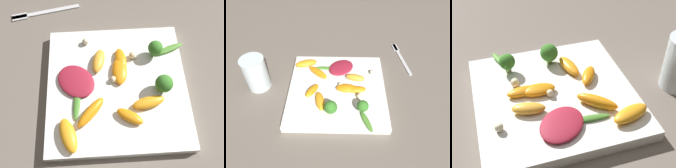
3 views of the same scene
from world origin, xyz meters
TOP-DOWN VIEW (x-y plane):
  - ground_plane at (0.00, 0.00)m, footprint 2.40×2.40m
  - plate at (0.00, 0.00)m, footprint 0.30×0.30m
  - radicchio_leaf_0 at (0.09, -0.01)m, footprint 0.11×0.11m
  - orange_segment_0 at (-0.02, 0.08)m, footprint 0.06×0.05m
  - orange_segment_1 at (-0.01, -0.06)m, footprint 0.03×0.06m
  - orange_segment_2 at (0.10, 0.11)m, footprint 0.05×0.08m
  - orange_segment_3 at (-0.01, -0.03)m, footprint 0.03×0.07m
  - orange_segment_4 at (-0.06, 0.05)m, footprint 0.07×0.04m
  - orange_segment_5 at (0.04, -0.06)m, footprint 0.04×0.07m
  - orange_segment_6 at (0.06, 0.06)m, footprint 0.07×0.07m
  - broccoli_floret_0 at (-0.10, 0.02)m, footprint 0.04×0.04m
  - broccoli_floret_1 at (-0.09, -0.07)m, footprint 0.03×0.03m
  - arugula_sprig_0 at (0.09, 0.04)m, footprint 0.02×0.07m
  - arugula_sprig_1 at (-0.13, -0.08)m, footprint 0.07×0.04m
  - macadamia_nut_0 at (-0.04, -0.07)m, footprint 0.02×0.02m
  - macadamia_nut_1 at (0.01, -0.01)m, footprint 0.01×0.01m
  - macadamia_nut_2 at (0.07, -0.12)m, footprint 0.02×0.02m

SIDE VIEW (x-z plane):
  - ground_plane at x=0.00m, z-range 0.00..0.00m
  - plate at x=0.00m, z-range 0.00..0.02m
  - arugula_sprig_0 at x=0.09m, z-range 0.02..0.03m
  - arugula_sprig_1 at x=-0.13m, z-range 0.02..0.03m
  - radicchio_leaf_0 at x=0.09m, z-range 0.02..0.04m
  - macadamia_nut_1 at x=0.01m, z-range 0.02..0.04m
  - orange_segment_1 at x=-0.01m, z-range 0.02..0.04m
  - macadamia_nut_2 at x=0.07m, z-range 0.02..0.04m
  - orange_segment_3 at x=-0.01m, z-range 0.02..0.04m
  - orange_segment_0 at x=-0.02m, z-range 0.02..0.04m
  - orange_segment_4 at x=-0.06m, z-range 0.02..0.04m
  - macadamia_nut_0 at x=-0.04m, z-range 0.02..0.04m
  - orange_segment_5 at x=0.04m, z-range 0.02..0.04m
  - orange_segment_2 at x=0.10m, z-range 0.02..0.04m
  - orange_segment_6 at x=0.06m, z-range 0.02..0.04m
  - broccoli_floret_1 at x=-0.09m, z-range 0.03..0.07m
  - broccoli_floret_0 at x=-0.10m, z-range 0.03..0.07m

